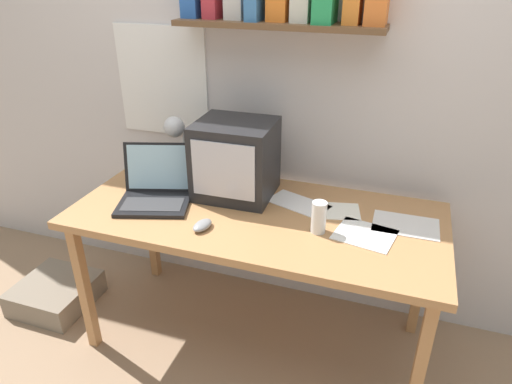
# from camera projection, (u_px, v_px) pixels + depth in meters

# --- Properties ---
(ground_plane) EXTENTS (12.00, 12.00, 0.00)m
(ground_plane) POSITION_uv_depth(u_px,v_px,m) (256.00, 336.00, 2.34)
(ground_plane) COLOR #9D7E62
(back_wall) EXTENTS (5.60, 0.24, 2.60)m
(back_wall) POSITION_uv_depth(u_px,v_px,m) (287.00, 59.00, 2.13)
(back_wall) COLOR silver
(back_wall) RESTS_ON ground_plane
(corner_desk) EXTENTS (1.62, 0.73, 0.73)m
(corner_desk) POSITION_uv_depth(u_px,v_px,m) (256.00, 224.00, 2.03)
(corner_desk) COLOR #B8804E
(corner_desk) RESTS_ON ground_plane
(crt_monitor) EXTENTS (0.36, 0.32, 0.35)m
(crt_monitor) POSITION_uv_depth(u_px,v_px,m) (235.00, 159.00, 2.09)
(crt_monitor) COLOR #232326
(crt_monitor) RESTS_ON corner_desk
(laptop) EXTENTS (0.38, 0.36, 0.24)m
(laptop) POSITION_uv_depth(u_px,v_px,m) (156.00, 188.00, 2.08)
(laptop) COLOR black
(laptop) RESTS_ON corner_desk
(desk_lamp) EXTENTS (0.14, 0.18, 0.33)m
(desk_lamp) POSITION_uv_depth(u_px,v_px,m) (178.00, 139.00, 2.21)
(desk_lamp) COLOR silver
(desk_lamp) RESTS_ON corner_desk
(juice_glass) EXTENTS (0.06, 0.06, 0.13)m
(juice_glass) POSITION_uv_depth(u_px,v_px,m) (319.00, 219.00, 1.83)
(juice_glass) COLOR white
(juice_glass) RESTS_ON corner_desk
(computer_mouse) EXTENTS (0.08, 0.11, 0.03)m
(computer_mouse) POSITION_uv_depth(u_px,v_px,m) (202.00, 225.00, 1.87)
(computer_mouse) COLOR gray
(computer_mouse) RESTS_ON corner_desk
(loose_paper_near_monitor) EXTENTS (0.31, 0.23, 0.00)m
(loose_paper_near_monitor) POSITION_uv_depth(u_px,v_px,m) (298.00, 203.00, 2.07)
(loose_paper_near_monitor) COLOR white
(loose_paper_near_monitor) RESTS_ON corner_desk
(open_notebook) EXTENTS (0.23, 0.19, 0.00)m
(open_notebook) POSITION_uv_depth(u_px,v_px,m) (336.00, 211.00, 2.01)
(open_notebook) COLOR white
(open_notebook) RESTS_ON corner_desk
(loose_paper_near_laptop) EXTENTS (0.27, 0.19, 0.00)m
(loose_paper_near_laptop) POSITION_uv_depth(u_px,v_px,m) (406.00, 225.00, 1.90)
(loose_paper_near_laptop) COLOR silver
(loose_paper_near_laptop) RESTS_ON corner_desk
(printed_handout) EXTENTS (0.26, 0.24, 0.00)m
(printed_handout) POSITION_uv_depth(u_px,v_px,m) (365.00, 235.00, 1.84)
(printed_handout) COLOR white
(printed_handout) RESTS_ON corner_desk
(floor_cushion) EXTENTS (0.39, 0.39, 0.14)m
(floor_cushion) POSITION_uv_depth(u_px,v_px,m) (56.00, 293.00, 2.53)
(floor_cushion) COLOR gray
(floor_cushion) RESTS_ON ground_plane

